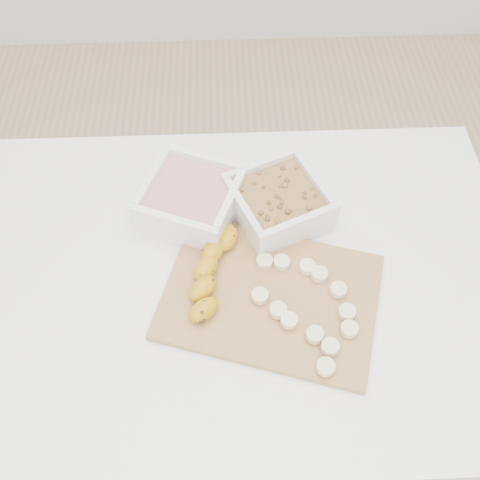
{
  "coord_description": "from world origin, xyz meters",
  "views": [
    {
      "loc": [
        -0.02,
        -0.49,
        1.56
      ],
      "look_at": [
        0.0,
        0.03,
        0.81
      ],
      "focal_mm": 40.0,
      "sensor_mm": 36.0,
      "label": 1
    }
  ],
  "objects_px": {
    "bowl_granola": "(278,202)",
    "banana": "(212,273)",
    "table": "(241,299)",
    "cutting_board": "(270,297)",
    "bowl_yogurt": "(191,199)"
  },
  "relations": [
    {
      "from": "bowl_granola",
      "to": "banana",
      "type": "relative_size",
      "value": 1.09
    },
    {
      "from": "bowl_granola",
      "to": "banana",
      "type": "xyz_separation_m",
      "value": [
        -0.13,
        -0.14,
        -0.01
      ]
    },
    {
      "from": "table",
      "to": "banana",
      "type": "relative_size",
      "value": 5.15
    },
    {
      "from": "bowl_granola",
      "to": "banana",
      "type": "distance_m",
      "value": 0.19
    },
    {
      "from": "table",
      "to": "bowl_granola",
      "type": "height_order",
      "value": "bowl_granola"
    },
    {
      "from": "cutting_board",
      "to": "banana",
      "type": "xyz_separation_m",
      "value": [
        -0.1,
        0.04,
        0.02
      ]
    },
    {
      "from": "bowl_yogurt",
      "to": "bowl_granola",
      "type": "relative_size",
      "value": 1.03
    },
    {
      "from": "bowl_granola",
      "to": "cutting_board",
      "type": "xyz_separation_m",
      "value": [
        -0.03,
        -0.18,
        -0.03
      ]
    },
    {
      "from": "table",
      "to": "bowl_granola",
      "type": "bearing_deg",
      "value": 59.41
    },
    {
      "from": "cutting_board",
      "to": "banana",
      "type": "height_order",
      "value": "banana"
    },
    {
      "from": "table",
      "to": "bowl_yogurt",
      "type": "relative_size",
      "value": 4.61
    },
    {
      "from": "table",
      "to": "banana",
      "type": "bearing_deg",
      "value": -160.59
    },
    {
      "from": "table",
      "to": "bowl_yogurt",
      "type": "bearing_deg",
      "value": 121.63
    },
    {
      "from": "bowl_granola",
      "to": "cutting_board",
      "type": "relative_size",
      "value": 0.59
    },
    {
      "from": "table",
      "to": "banana",
      "type": "distance_m",
      "value": 0.14
    }
  ]
}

